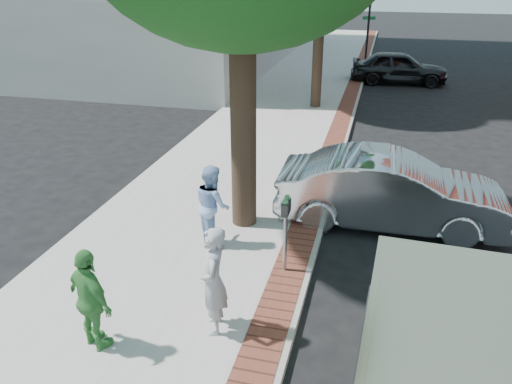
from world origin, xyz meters
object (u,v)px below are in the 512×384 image
(parking_meter, at_px, (286,219))
(person_officer, at_px, (212,205))
(person_green, at_px, (91,300))
(sedan_silver, at_px, (391,191))
(bg_car, at_px, (399,67))
(person_gray, at_px, (213,281))

(parking_meter, xyz_separation_m, person_officer, (-1.59, 0.68, -0.24))
(person_green, bearing_deg, sedan_silver, -101.20)
(sedan_silver, bearing_deg, person_officer, 118.36)
(sedan_silver, distance_m, bg_car, 15.00)
(person_officer, relative_size, sedan_silver, 0.34)
(person_green, xyz_separation_m, bg_car, (4.31, 20.20, -0.18))
(bg_car, bearing_deg, person_green, 164.68)
(person_gray, relative_size, person_green, 1.08)
(person_gray, bearing_deg, person_green, -79.25)
(person_gray, distance_m, sedan_silver, 5.09)
(sedan_silver, xyz_separation_m, bg_car, (0.25, 15.00, -0.03))
(parking_meter, bearing_deg, bg_car, 83.32)
(person_gray, bearing_deg, sedan_silver, 134.04)
(parking_meter, distance_m, person_green, 3.47)
(bg_car, bearing_deg, person_officer, 164.55)
(parking_meter, relative_size, sedan_silver, 0.30)
(person_gray, relative_size, sedan_silver, 0.36)
(person_gray, xyz_separation_m, person_green, (-1.54, -0.78, -0.06))
(parking_meter, relative_size, person_green, 0.92)
(person_gray, height_order, person_officer, person_gray)
(person_officer, bearing_deg, person_gray, 160.63)
(person_gray, height_order, bg_car, person_gray)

